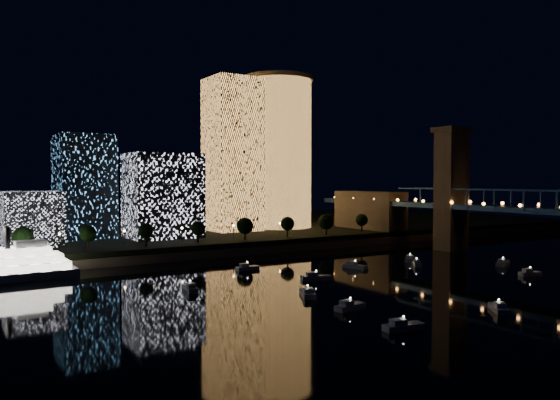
{
  "coord_description": "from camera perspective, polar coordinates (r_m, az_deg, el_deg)",
  "views": [
    {
      "loc": [
        -111.52,
        -101.95,
        28.74
      ],
      "look_at": [
        -14.14,
        55.0,
        21.86
      ],
      "focal_mm": 35.0,
      "sensor_mm": 36.0,
      "label": 1
    }
  ],
  "objects": [
    {
      "name": "motorboats",
      "position": [
        157.79,
        10.22,
        -8.1
      ],
      "size": [
        112.28,
        82.03,
        2.78
      ],
      "color": "silver",
      "rests_on": "ground"
    },
    {
      "name": "truss_bridge",
      "position": [
        206.11,
        27.23,
        -1.58
      ],
      "size": [
        13.0,
        266.0,
        50.0
      ],
      "color": "navy",
      "rests_on": "ground"
    },
    {
      "name": "midrise_blocks",
      "position": [
        230.87,
        -19.25,
        0.39
      ],
      "size": [
        101.67,
        44.01,
        41.95
      ],
      "color": "white",
      "rests_on": "far_bank"
    },
    {
      "name": "street_lamps",
      "position": [
        211.65,
        -10.2,
        -3.25
      ],
      "size": [
        132.7,
        0.7,
        5.65
      ],
      "color": "black",
      "rests_on": "far_bank"
    },
    {
      "name": "esplanade_trees",
      "position": [
        206.53,
        -9.21,
        -2.97
      ],
      "size": [
        166.13,
        6.87,
        8.94
      ],
      "color": "black",
      "rests_on": "far_bank"
    },
    {
      "name": "tower_cylindrical",
      "position": [
        272.58,
        -0.1,
        5.02
      ],
      "size": [
        34.0,
        34.0,
        74.69
      ],
      "color": "#FFAA51",
      "rests_on": "far_bank"
    },
    {
      "name": "tower_rectangular",
      "position": [
        256.79,
        -4.99,
        4.73
      ],
      "size": [
        22.26,
        22.26,
        70.84
      ],
      "primitive_type": "cube",
      "color": "#FFAA51",
      "rests_on": "far_bank"
    },
    {
      "name": "ground",
      "position": [
        153.81,
        15.65,
        -8.72
      ],
      "size": [
        520.0,
        520.0,
        0.0
      ],
      "primitive_type": "plane",
      "color": "black",
      "rests_on": "ground"
    },
    {
      "name": "far_bank",
      "position": [
        285.91,
        -8.73,
        -3.16
      ],
      "size": [
        420.0,
        160.0,
        5.0
      ],
      "primitive_type": "cube",
      "color": "black",
      "rests_on": "ground"
    },
    {
      "name": "seawall",
      "position": [
        216.83,
        -0.59,
        -5.09
      ],
      "size": [
        420.0,
        6.0,
        3.0
      ],
      "primitive_type": "cube",
      "color": "#6B5E4C",
      "rests_on": "ground"
    }
  ]
}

